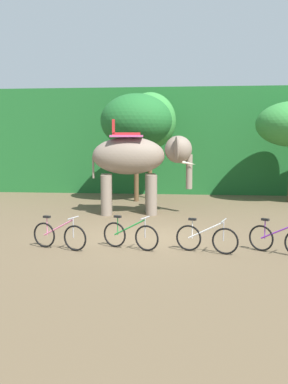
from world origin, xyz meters
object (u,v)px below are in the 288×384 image
(elephant, at_px, (137,159))
(bike_white, at_px, (206,238))
(bike_pink, at_px, (59,235))
(bike_green, at_px, (130,235))
(tree_right, at_px, (150,121))
(tree_center, at_px, (136,121))
(bike_purple, at_px, (279,240))

(elephant, height_order, bike_white, elephant)
(bike_pink, xyz_separation_m, bike_green, (1.93, 0.23, 0.00))
(tree_right, xyz_separation_m, bike_white, (2.55, -10.98, -3.53))
(bike_green, bearing_deg, elephant, 95.22)
(bike_pink, relative_size, bike_white, 1.00)
(tree_center, bearing_deg, tree_right, 65.52)
(elephant, xyz_separation_m, bike_green, (0.54, -5.96, -1.82))
(bike_white, height_order, bike_purple, same)
(elephant, xyz_separation_m, bike_purple, (4.50, -6.07, -1.82))
(tree_right, xyz_separation_m, bike_pink, (-1.45, -11.04, -3.53))
(bike_green, bearing_deg, bike_pink, -173.14)
(tree_center, relative_size, bike_pink, 3.14)
(tree_center, height_order, bike_green, tree_center)
(bike_green, xyz_separation_m, bike_white, (2.07, -0.17, 0.00))
(bike_pink, bearing_deg, tree_center, 84.77)
(bike_pink, xyz_separation_m, bike_white, (4.01, 0.06, 0.00))
(bike_pink, bearing_deg, tree_right, 82.51)
(tree_right, xyz_separation_m, bike_green, (0.48, -10.81, -3.53))
(tree_center, distance_m, bike_white, 10.83)
(tree_right, distance_m, bike_pink, 11.68)
(tree_right, bearing_deg, bike_white, -76.91)
(tree_center, height_order, bike_pink, tree_center)
(elephant, relative_size, bike_purple, 2.90)
(bike_white, bearing_deg, tree_right, 103.09)
(bike_white, xyz_separation_m, bike_purple, (1.89, 0.06, 0.00))
(bike_green, bearing_deg, bike_purple, -1.67)
(elephant, relative_size, bike_white, 2.56)
(tree_center, relative_size, bike_purple, 3.54)
(elephant, relative_size, bike_green, 2.61)
(tree_center, height_order, tree_right, tree_right)
(tree_center, xyz_separation_m, elephant, (0.49, -3.64, -1.67))
(bike_pink, distance_m, bike_white, 4.01)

